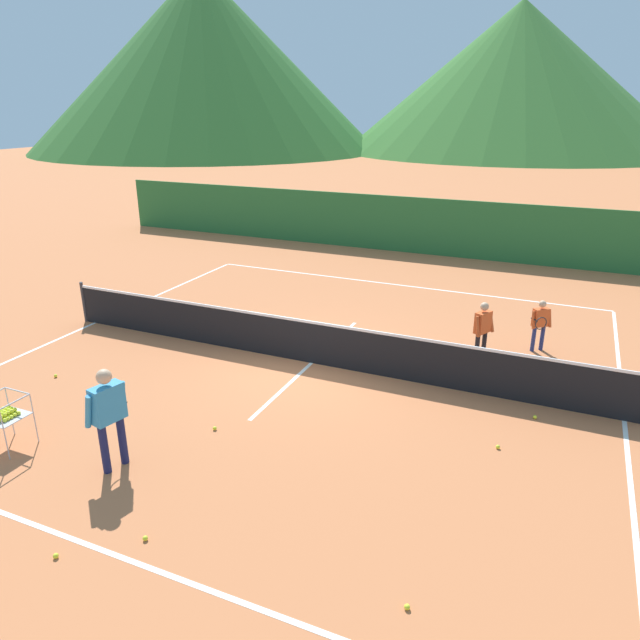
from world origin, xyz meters
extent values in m
plane|color=#C67042|center=(0.00, 0.00, 0.00)|extent=(120.00, 120.00, 0.00)
cube|color=white|center=(0.00, -6.22, 0.00)|extent=(12.23, 0.08, 0.01)
cube|color=white|center=(0.00, 6.33, 0.00)|extent=(12.23, 0.08, 0.01)
cube|color=white|center=(-6.11, 0.00, 0.00)|extent=(0.08, 12.55, 0.01)
cube|color=white|center=(6.11, 0.00, 0.00)|extent=(0.08, 12.55, 0.01)
cube|color=white|center=(0.00, 0.00, 0.00)|extent=(0.08, 5.36, 0.01)
cylinder|color=#333338|center=(-6.41, 0.00, 0.53)|extent=(0.08, 0.08, 1.05)
cube|color=black|center=(0.00, 0.00, 0.46)|extent=(12.73, 0.02, 0.92)
cube|color=white|center=(0.00, 0.00, 0.95)|extent=(12.73, 0.03, 0.06)
cylinder|color=#191E4C|center=(-1.21, -4.89, 0.41)|extent=(0.12, 0.12, 0.82)
cylinder|color=#191E4C|center=(-1.14, -4.58, 0.41)|extent=(0.12, 0.12, 0.82)
cube|color=#338CBF|center=(-1.17, -4.73, 1.11)|extent=(0.33, 0.53, 0.58)
sphere|color=#DBAD84|center=(-1.17, -4.73, 1.55)|extent=(0.23, 0.23, 0.23)
cylinder|color=#338CBF|center=(-1.30, -4.99, 1.08)|extent=(0.24, 0.14, 0.57)
cylinder|color=#338CBF|center=(-1.15, -4.45, 1.07)|extent=(0.19, 0.12, 0.57)
torus|color=#262628|center=(-1.40, -4.39, 1.03)|extent=(0.09, 0.29, 0.29)
cylinder|color=black|center=(-1.16, -4.44, 1.03)|extent=(0.22, 0.08, 0.03)
cylinder|color=black|center=(3.37, 1.70, 0.33)|extent=(0.10, 0.10, 0.67)
cylinder|color=black|center=(3.25, 1.47, 0.33)|extent=(0.10, 0.10, 0.67)
cube|color=#E55926|center=(3.31, 1.59, 0.90)|extent=(0.34, 0.44, 0.47)
sphere|color=#DBAD84|center=(3.31, 1.59, 1.25)|extent=(0.18, 0.18, 0.18)
cylinder|color=#E55926|center=(3.46, 1.77, 0.87)|extent=(0.19, 0.14, 0.46)
cylinder|color=#E55926|center=(3.24, 1.37, 0.87)|extent=(0.15, 0.12, 0.46)
cylinder|color=navy|center=(4.50, 2.76, 0.30)|extent=(0.09, 0.09, 0.59)
cylinder|color=navy|center=(4.32, 2.61, 0.30)|extent=(0.09, 0.09, 0.59)
cube|color=#E55926|center=(4.41, 2.69, 0.80)|extent=(0.38, 0.35, 0.42)
sphere|color=#DBAD84|center=(4.41, 2.69, 1.12)|extent=(0.16, 0.16, 0.16)
cylinder|color=#E55926|center=(4.60, 2.78, 0.78)|extent=(0.15, 0.16, 0.41)
cylinder|color=#E55926|center=(4.27, 2.53, 0.77)|extent=(0.13, 0.13, 0.41)
torus|color=#262628|center=(4.44, 2.32, 0.79)|extent=(0.24, 0.20, 0.29)
cylinder|color=black|center=(4.29, 2.51, 0.79)|extent=(0.16, 0.19, 0.03)
cylinder|color=#B7B7BC|center=(-3.43, -4.69, 0.45)|extent=(0.02, 0.02, 0.89)
cylinder|color=#B7B7BC|center=(-2.87, -4.69, 0.45)|extent=(0.02, 0.02, 0.89)
cylinder|color=#B7B7BC|center=(-2.87, -5.25, 0.45)|extent=(0.02, 0.02, 0.89)
cube|color=#B7B7BC|center=(-3.15, -4.97, 0.55)|extent=(0.56, 0.56, 0.01)
cube|color=#B7B7BC|center=(-3.15, -4.69, 0.89)|extent=(0.56, 0.02, 0.02)
cube|color=#B7B7BC|center=(-2.87, -4.97, 0.89)|extent=(0.02, 0.56, 0.02)
sphere|color=yellow|center=(-3.27, -4.97, 0.58)|extent=(0.07, 0.07, 0.07)
sphere|color=yellow|center=(-3.28, -4.91, 0.58)|extent=(0.07, 0.07, 0.07)
sphere|color=yellow|center=(-3.28, -4.84, 0.59)|extent=(0.07, 0.07, 0.07)
sphere|color=yellow|center=(-3.21, -5.04, 0.58)|extent=(0.07, 0.07, 0.07)
sphere|color=yellow|center=(-3.22, -4.97, 0.59)|extent=(0.07, 0.07, 0.07)
sphere|color=yellow|center=(-3.21, -4.90, 0.58)|extent=(0.07, 0.07, 0.07)
sphere|color=yellow|center=(-3.21, -4.84, 0.58)|extent=(0.07, 0.07, 0.07)
sphere|color=yellow|center=(-3.14, -5.03, 0.58)|extent=(0.07, 0.07, 0.07)
sphere|color=yellow|center=(-3.15, -4.97, 0.58)|extent=(0.07, 0.07, 0.07)
sphere|color=yellow|center=(-3.15, -4.91, 0.59)|extent=(0.07, 0.07, 0.07)
sphere|color=yellow|center=(-3.16, -4.84, 0.58)|extent=(0.07, 0.07, 0.07)
sphere|color=yellow|center=(-3.08, -5.11, 0.59)|extent=(0.07, 0.07, 0.07)
sphere|color=yellow|center=(-3.08, -5.04, 0.59)|extent=(0.07, 0.07, 0.07)
sphere|color=yellow|center=(-3.08, -4.97, 0.58)|extent=(0.07, 0.07, 0.07)
sphere|color=yellow|center=(-3.08, -4.91, 0.58)|extent=(0.07, 0.07, 0.07)
sphere|color=yellow|center=(-3.08, -4.85, 0.58)|extent=(0.07, 0.07, 0.07)
sphere|color=yellow|center=(-3.02, -5.09, 0.59)|extent=(0.07, 0.07, 0.07)
sphere|color=yellow|center=(-3.02, -5.04, 0.58)|extent=(0.07, 0.07, 0.07)
sphere|color=yellow|center=(-3.02, -4.98, 0.58)|extent=(0.07, 0.07, 0.07)
sphere|color=yellow|center=(-3.02, -4.91, 0.59)|extent=(0.07, 0.07, 0.07)
sphere|color=yellow|center=(-3.02, -4.84, 0.59)|extent=(0.07, 0.07, 0.07)
sphere|color=yellow|center=(-3.28, -4.90, 0.64)|extent=(0.07, 0.07, 0.07)
sphere|color=yellow|center=(-3.28, -4.84, 0.63)|extent=(0.07, 0.07, 0.07)
sphere|color=yellow|center=(-3.21, -4.97, 0.64)|extent=(0.07, 0.07, 0.07)
sphere|color=yellow|center=(-3.21, -4.91, 0.64)|extent=(0.07, 0.07, 0.07)
sphere|color=yellow|center=(-3.21, -4.84, 0.64)|extent=(0.07, 0.07, 0.07)
sphere|color=yellow|center=(-3.15, -5.03, 0.64)|extent=(0.07, 0.07, 0.07)
sphere|color=yellow|center=(-3.15, -4.98, 0.64)|extent=(0.07, 0.07, 0.07)
sphere|color=yellow|center=(-3.15, -4.90, 0.64)|extent=(0.07, 0.07, 0.07)
sphere|color=yellow|center=(-3.15, -4.85, 0.64)|extent=(0.07, 0.07, 0.07)
sphere|color=yellow|center=(-3.09, -5.10, 0.64)|extent=(0.07, 0.07, 0.07)
sphere|color=yellow|center=(-3.08, -5.03, 0.64)|extent=(0.07, 0.07, 0.07)
sphere|color=yellow|center=(-3.09, -4.97, 0.64)|extent=(0.07, 0.07, 0.07)
sphere|color=yellow|center=(-3.08, -4.91, 0.64)|extent=(0.07, 0.07, 0.07)
sphere|color=yellow|center=(-3.08, -4.84, 0.64)|extent=(0.07, 0.07, 0.07)
sphere|color=yellow|center=(3.70, -5.55, 0.03)|extent=(0.07, 0.07, 0.07)
sphere|color=yellow|center=(-0.38, -3.20, 0.03)|extent=(0.07, 0.07, 0.07)
sphere|color=yellow|center=(0.31, -5.85, 0.03)|extent=(0.07, 0.07, 0.07)
sphere|color=yellow|center=(4.17, -1.82, 0.03)|extent=(0.07, 0.07, 0.07)
sphere|color=yellow|center=(-4.53, -2.77, 0.03)|extent=(0.07, 0.07, 0.07)
sphere|color=yellow|center=(-0.51, -6.55, 0.03)|extent=(0.07, 0.07, 0.07)
sphere|color=yellow|center=(4.65, -0.57, 0.03)|extent=(0.07, 0.07, 0.07)
cube|color=#286B33|center=(0.00, 10.56, 1.03)|extent=(26.90, 0.08, 2.07)
cone|color=#38702D|center=(-3.43, 62.52, 7.90)|extent=(38.22, 38.22, 15.79)
cone|color=#2D6628|center=(-36.36, 50.47, 9.64)|extent=(40.03, 40.03, 19.29)
camera|label=1|loc=(4.81, -10.48, 5.30)|focal=32.73mm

